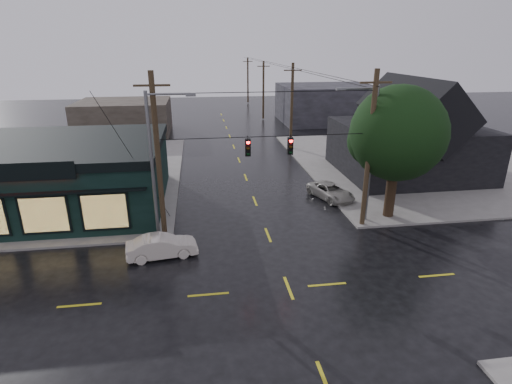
{
  "coord_description": "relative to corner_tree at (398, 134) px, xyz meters",
  "views": [
    {
      "loc": [
        -4.06,
        -16.68,
        11.41
      ],
      "look_at": [
        -0.87,
        5.37,
        3.21
      ],
      "focal_mm": 28.0,
      "sensor_mm": 36.0,
      "label": 1
    }
  ],
  "objects": [
    {
      "name": "ground_plane",
      "position": [
        -8.86,
        -7.57,
        -5.97
      ],
      "size": [
        160.0,
        160.0,
        0.0
      ],
      "primitive_type": "plane",
      "color": "black"
    },
    {
      "name": "sidewalk_nw",
      "position": [
        -28.86,
        12.43,
        -5.9
      ],
      "size": [
        28.0,
        28.0,
        0.15
      ],
      "primitive_type": "cube",
      "color": "slate",
      "rests_on": "ground"
    },
    {
      "name": "sidewalk_ne",
      "position": [
        11.14,
        12.43,
        -5.9
      ],
      "size": [
        28.0,
        28.0,
        0.15
      ],
      "primitive_type": "cube",
      "color": "slate",
      "rests_on": "ground"
    },
    {
      "name": "pizza_shop",
      "position": [
        -23.86,
        5.37,
        -3.41
      ],
      "size": [
        16.3,
        12.34,
        4.9
      ],
      "color": "black",
      "rests_on": "ground"
    },
    {
      "name": "ne_building",
      "position": [
        6.14,
        9.43,
        -1.5
      ],
      "size": [
        12.6,
        11.6,
        8.75
      ],
      "color": "black",
      "rests_on": "ground"
    },
    {
      "name": "corner_tree",
      "position": [
        0.0,
        0.0,
        0.0
      ],
      "size": [
        6.32,
        6.32,
        9.01
      ],
      "color": "black",
      "rests_on": "ground"
    },
    {
      "name": "utility_pole_nw",
      "position": [
        -15.36,
        -1.07,
        -5.97
      ],
      "size": [
        2.0,
        0.32,
        10.15
      ],
      "primitive_type": null,
      "color": "black",
      "rests_on": "ground"
    },
    {
      "name": "utility_pole_ne",
      "position": [
        -2.36,
        -1.07,
        -5.97
      ],
      "size": [
        2.0,
        0.32,
        10.15
      ],
      "primitive_type": null,
      "color": "black",
      "rests_on": "ground"
    },
    {
      "name": "utility_pole_far_a",
      "position": [
        -2.36,
        20.43,
        -5.97
      ],
      "size": [
        2.0,
        0.32,
        9.65
      ],
      "primitive_type": null,
      "color": "black",
      "rests_on": "ground"
    },
    {
      "name": "utility_pole_far_b",
      "position": [
        -2.36,
        40.43,
        -5.97
      ],
      "size": [
        2.0,
        0.32,
        9.15
      ],
      "primitive_type": null,
      "color": "black",
      "rests_on": "ground"
    },
    {
      "name": "utility_pole_far_c",
      "position": [
        -2.36,
        60.43,
        -5.97
      ],
      "size": [
        2.0,
        0.32,
        9.15
      ],
      "primitive_type": null,
      "color": "black",
      "rests_on": "ground"
    },
    {
      "name": "span_signal_assembly",
      "position": [
        -8.76,
        -1.07,
        -0.27
      ],
      "size": [
        13.0,
        0.48,
        1.23
      ],
      "color": "black",
      "rests_on": "ground"
    },
    {
      "name": "streetlight_nw",
      "position": [
        -15.66,
        -1.77,
        -5.97
      ],
      "size": [
        5.4,
        0.3,
        9.15
      ],
      "primitive_type": null,
      "color": "slate",
      "rests_on": "ground"
    },
    {
      "name": "streetlight_ne",
      "position": [
        -1.86,
        -0.37,
        -5.97
      ],
      "size": [
        5.4,
        0.3,
        9.15
      ],
      "primitive_type": null,
      "color": "slate",
      "rests_on": "ground"
    },
    {
      "name": "bg_building_west",
      "position": [
        -22.86,
        32.43,
        -3.77
      ],
      "size": [
        12.0,
        10.0,
        4.4
      ],
      "primitive_type": "cube",
      "color": "#2F2922",
      "rests_on": "ground"
    },
    {
      "name": "bg_building_east",
      "position": [
        7.14,
        37.43,
        -3.17
      ],
      "size": [
        14.0,
        12.0,
        5.6
      ],
      "primitive_type": "cube",
      "color": "black",
      "rests_on": "ground"
    },
    {
      "name": "sedan_cream",
      "position": [
        -15.33,
        -3.44,
        -5.32
      ],
      "size": [
        4.13,
        1.96,
        1.31
      ],
      "primitive_type": "imported",
      "rotation": [
        0.0,
        0.0,
        1.72
      ],
      "color": "beige",
      "rests_on": "ground"
    },
    {
      "name": "suv_silver",
      "position": [
        -2.86,
        4.13,
        -5.37
      ],
      "size": [
        3.34,
        4.75,
        1.2
      ],
      "primitive_type": "imported",
      "rotation": [
        0.0,
        0.0,
        0.34
      ],
      "color": "#9B978F",
      "rests_on": "ground"
    }
  ]
}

